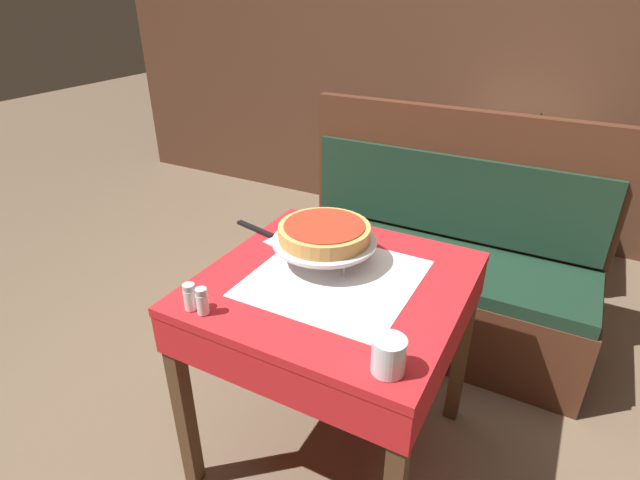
{
  "coord_description": "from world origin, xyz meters",
  "views": [
    {
      "loc": [
        0.59,
        -1.2,
        1.59
      ],
      "look_at": [
        -0.08,
        0.05,
        0.85
      ],
      "focal_mm": 28.0,
      "sensor_mm": 36.0,
      "label": 1
    }
  ],
  "objects_px": {
    "pepper_shaker": "(202,301)",
    "condiment_caddy": "(536,138)",
    "deep_dish_pizza": "(324,232)",
    "water_glass_near": "(389,355)",
    "pizza_server": "(270,236)",
    "dining_table_rear": "(511,165)",
    "pizza_pan_stand": "(324,242)",
    "dining_table_front": "(334,304)",
    "salt_shaker": "(190,297)",
    "booth_bench": "(434,276)"
  },
  "relations": [
    {
      "from": "pepper_shaker",
      "to": "condiment_caddy",
      "type": "height_order",
      "value": "condiment_caddy"
    },
    {
      "from": "deep_dish_pizza",
      "to": "water_glass_near",
      "type": "relative_size",
      "value": 3.25
    },
    {
      "from": "pizza_server",
      "to": "condiment_caddy",
      "type": "xyz_separation_m",
      "value": [
        0.7,
        1.65,
        0.04
      ]
    },
    {
      "from": "dining_table_rear",
      "to": "pizza_pan_stand",
      "type": "xyz_separation_m",
      "value": [
        -0.34,
        -1.65,
        0.18
      ]
    },
    {
      "from": "dining_table_front",
      "to": "water_glass_near",
      "type": "height_order",
      "value": "water_glass_near"
    },
    {
      "from": "pizza_pan_stand",
      "to": "salt_shaker",
      "type": "distance_m",
      "value": 0.47
    },
    {
      "from": "condiment_caddy",
      "to": "dining_table_front",
      "type": "bearing_deg",
      "value": -101.5
    },
    {
      "from": "booth_bench",
      "to": "deep_dish_pizza",
      "type": "relative_size",
      "value": 4.78
    },
    {
      "from": "deep_dish_pizza",
      "to": "pizza_pan_stand",
      "type": "bearing_deg",
      "value": 90.0
    },
    {
      "from": "booth_bench",
      "to": "salt_shaker",
      "type": "xyz_separation_m",
      "value": [
        -0.39,
        -1.21,
        0.48
      ]
    },
    {
      "from": "water_glass_near",
      "to": "dining_table_rear",
      "type": "bearing_deg",
      "value": 90.99
    },
    {
      "from": "salt_shaker",
      "to": "dining_table_front",
      "type": "bearing_deg",
      "value": 50.21
    },
    {
      "from": "pizza_server",
      "to": "salt_shaker",
      "type": "distance_m",
      "value": 0.49
    },
    {
      "from": "pizza_server",
      "to": "dining_table_front",
      "type": "bearing_deg",
      "value": -22.54
    },
    {
      "from": "salt_shaker",
      "to": "booth_bench",
      "type": "bearing_deg",
      "value": 72.14
    },
    {
      "from": "pizza_server",
      "to": "water_glass_near",
      "type": "xyz_separation_m",
      "value": [
        0.64,
        -0.45,
        0.04
      ]
    },
    {
      "from": "pizza_pan_stand",
      "to": "water_glass_near",
      "type": "bearing_deg",
      "value": -45.91
    },
    {
      "from": "booth_bench",
      "to": "salt_shaker",
      "type": "distance_m",
      "value": 1.36
    },
    {
      "from": "dining_table_front",
      "to": "salt_shaker",
      "type": "bearing_deg",
      "value": -129.79
    },
    {
      "from": "deep_dish_pizza",
      "to": "pepper_shaker",
      "type": "xyz_separation_m",
      "value": [
        -0.16,
        -0.42,
        -0.07
      ]
    },
    {
      "from": "pepper_shaker",
      "to": "dining_table_front",
      "type": "bearing_deg",
      "value": 54.88
    },
    {
      "from": "condiment_caddy",
      "to": "pizza_pan_stand",
      "type": "bearing_deg",
      "value": -104.47
    },
    {
      "from": "pizza_server",
      "to": "water_glass_near",
      "type": "bearing_deg",
      "value": -35.42
    },
    {
      "from": "booth_bench",
      "to": "dining_table_rear",
      "type": "bearing_deg",
      "value": 79.36
    },
    {
      "from": "pepper_shaker",
      "to": "salt_shaker",
      "type": "bearing_deg",
      "value": -180.0
    },
    {
      "from": "pizza_pan_stand",
      "to": "deep_dish_pizza",
      "type": "bearing_deg",
      "value": -90.0
    },
    {
      "from": "water_glass_near",
      "to": "salt_shaker",
      "type": "relative_size",
      "value": 1.14
    },
    {
      "from": "deep_dish_pizza",
      "to": "condiment_caddy",
      "type": "distance_m",
      "value": 1.77
    },
    {
      "from": "water_glass_near",
      "to": "condiment_caddy",
      "type": "relative_size",
      "value": 0.52
    },
    {
      "from": "water_glass_near",
      "to": "pizza_server",
      "type": "bearing_deg",
      "value": 144.58
    },
    {
      "from": "pizza_pan_stand",
      "to": "salt_shaker",
      "type": "bearing_deg",
      "value": -116.29
    },
    {
      "from": "pizza_server",
      "to": "salt_shaker",
      "type": "xyz_separation_m",
      "value": [
        0.05,
        -0.48,
        0.04
      ]
    },
    {
      "from": "condiment_caddy",
      "to": "dining_table_rear",
      "type": "bearing_deg",
      "value": -146.74
    },
    {
      "from": "dining_table_rear",
      "to": "deep_dish_pizza",
      "type": "xyz_separation_m",
      "value": [
        -0.34,
        -1.65,
        0.22
      ]
    },
    {
      "from": "condiment_caddy",
      "to": "booth_bench",
      "type": "bearing_deg",
      "value": -105.7
    },
    {
      "from": "dining_table_front",
      "to": "condiment_caddy",
      "type": "bearing_deg",
      "value": 78.5
    },
    {
      "from": "dining_table_front",
      "to": "pizza_pan_stand",
      "type": "height_order",
      "value": "pizza_pan_stand"
    },
    {
      "from": "pizza_server",
      "to": "pepper_shaker",
      "type": "bearing_deg",
      "value": -78.78
    },
    {
      "from": "dining_table_front",
      "to": "pizza_pan_stand",
      "type": "xyz_separation_m",
      "value": [
        -0.08,
        0.08,
        0.17
      ]
    },
    {
      "from": "deep_dish_pizza",
      "to": "water_glass_near",
      "type": "height_order",
      "value": "deep_dish_pizza"
    },
    {
      "from": "dining_table_rear",
      "to": "water_glass_near",
      "type": "xyz_separation_m",
      "value": [
        0.04,
        -2.04,
        0.16
      ]
    },
    {
      "from": "pizza_pan_stand",
      "to": "salt_shaker",
      "type": "height_order",
      "value": "same"
    },
    {
      "from": "pepper_shaker",
      "to": "pizza_server",
      "type": "bearing_deg",
      "value": 101.22
    },
    {
      "from": "pepper_shaker",
      "to": "condiment_caddy",
      "type": "distance_m",
      "value": 2.22
    },
    {
      "from": "dining_table_front",
      "to": "dining_table_rear",
      "type": "xyz_separation_m",
      "value": [
        0.27,
        1.73,
        -0.01
      ]
    },
    {
      "from": "deep_dish_pizza",
      "to": "pizza_server",
      "type": "distance_m",
      "value": 0.29
    },
    {
      "from": "dining_table_front",
      "to": "pepper_shaker",
      "type": "bearing_deg",
      "value": -125.12
    },
    {
      "from": "booth_bench",
      "to": "water_glass_near",
      "type": "distance_m",
      "value": 1.29
    },
    {
      "from": "pizza_server",
      "to": "pepper_shaker",
      "type": "xyz_separation_m",
      "value": [
        0.1,
        -0.48,
        0.04
      ]
    },
    {
      "from": "deep_dish_pizza",
      "to": "dining_table_front",
      "type": "bearing_deg",
      "value": -44.98
    }
  ]
}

